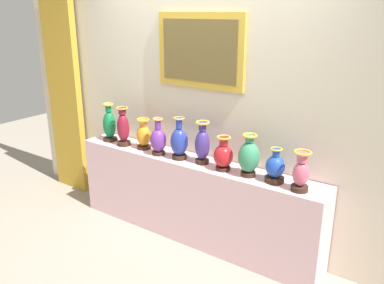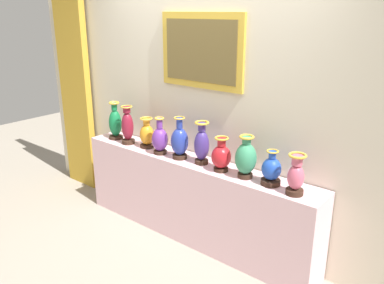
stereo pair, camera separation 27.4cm
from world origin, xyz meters
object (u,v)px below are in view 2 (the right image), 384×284
(vase_indigo, at_px, (202,145))
(vase_rose, at_px, (296,176))
(vase_burgundy, at_px, (128,127))
(vase_jade, at_px, (246,158))
(vase_sapphire, at_px, (271,170))
(vase_crimson, at_px, (221,156))
(vase_violet, at_px, (160,139))
(vase_emerald, at_px, (115,123))
(vase_amber, at_px, (147,134))
(vase_cobalt, at_px, (180,142))

(vase_indigo, height_order, vase_rose, vase_indigo)
(vase_burgundy, distance_m, vase_jade, 1.43)
(vase_sapphire, bearing_deg, vase_indigo, 179.28)
(vase_rose, bearing_deg, vase_crimson, 177.99)
(vase_violet, xyz_separation_m, vase_indigo, (0.48, 0.05, 0.03))
(vase_violet, bearing_deg, vase_burgundy, 178.66)
(vase_emerald, distance_m, vase_violet, 0.71)
(vase_amber, bearing_deg, vase_burgundy, -170.85)
(vase_indigo, bearing_deg, vase_emerald, -179.60)
(vase_violet, xyz_separation_m, vase_crimson, (0.71, 0.02, -0.01))
(vase_amber, relative_size, vase_violet, 0.85)
(vase_amber, relative_size, vase_sapphire, 1.07)
(vase_violet, height_order, vase_indigo, vase_indigo)
(vase_amber, distance_m, vase_indigo, 0.71)
(vase_amber, relative_size, vase_rose, 0.95)
(vase_rose, bearing_deg, vase_violet, 179.77)
(vase_jade, xyz_separation_m, vase_sapphire, (0.23, 0.01, -0.05))
(vase_emerald, bearing_deg, vase_indigo, 0.40)
(vase_indigo, bearing_deg, vase_jade, -2.53)
(vase_jade, distance_m, vase_rose, 0.46)
(vase_burgundy, distance_m, vase_cobalt, 0.71)
(vase_jade, bearing_deg, vase_crimson, -177.90)
(vase_sapphire, distance_m, vase_rose, 0.24)
(vase_emerald, bearing_deg, vase_rose, -1.26)
(vase_rose, bearing_deg, vase_emerald, 178.74)
(vase_jade, bearing_deg, vase_burgundy, -179.32)
(vase_emerald, relative_size, vase_burgundy, 1.01)
(vase_rose, bearing_deg, vase_sapphire, 168.73)
(vase_indigo, distance_m, vase_rose, 0.94)
(vase_burgundy, relative_size, vase_violet, 1.10)
(vase_emerald, xyz_separation_m, vase_indigo, (1.18, 0.01, 0.01))
(vase_emerald, bearing_deg, vase_amber, 1.10)
(vase_crimson, xyz_separation_m, vase_rose, (0.70, -0.02, 0.01))
(vase_emerald, height_order, vase_rose, vase_emerald)
(vase_amber, relative_size, vase_cobalt, 0.78)
(vase_indigo, bearing_deg, vase_burgundy, -177.70)
(vase_burgundy, bearing_deg, vase_emerald, 172.60)
(vase_burgundy, height_order, vase_crimson, vase_burgundy)
(vase_burgundy, relative_size, vase_cobalt, 1.00)
(vase_amber, bearing_deg, vase_crimson, -1.88)
(vase_emerald, height_order, vase_cobalt, vase_emerald)
(vase_burgundy, relative_size, vase_rose, 1.23)
(vase_indigo, height_order, vase_jade, vase_indigo)
(vase_amber, distance_m, vase_cobalt, 0.47)
(vase_emerald, distance_m, vase_indigo, 1.18)
(vase_indigo, relative_size, vase_crimson, 1.29)
(vase_indigo, relative_size, vase_jade, 1.08)
(vase_crimson, distance_m, vase_jade, 0.24)
(vase_emerald, bearing_deg, vase_sapphire, -0.03)
(vase_emerald, xyz_separation_m, vase_crimson, (1.42, -0.02, -0.04))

